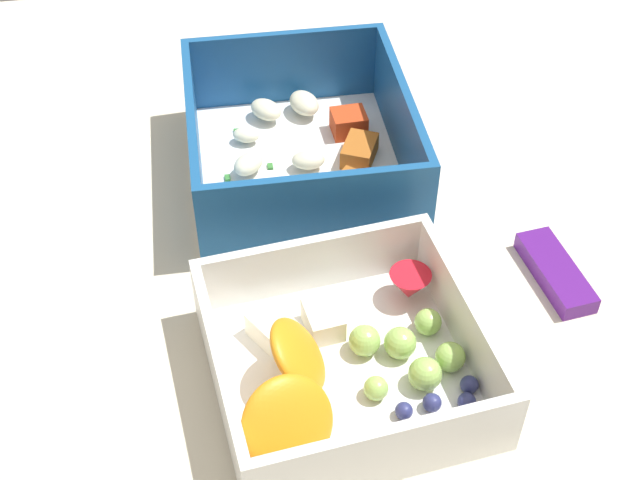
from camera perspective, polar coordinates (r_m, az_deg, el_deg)
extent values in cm
cube|color=beige|center=(57.50, 1.41, -2.55)|extent=(80.00, 80.00, 2.00)
cube|color=white|center=(63.94, -1.32, 4.79)|extent=(17.86, 15.69, 0.60)
cube|color=#19518C|center=(68.89, -2.36, 11.40)|extent=(0.71, 15.57, 6.03)
cube|color=#19518C|center=(55.33, -0.16, 1.88)|extent=(0.71, 15.57, 6.03)
cube|color=#19518C|center=(63.07, 5.44, 7.75)|extent=(16.56, 0.71, 6.03)
cube|color=#19518C|center=(61.60, -8.33, 6.45)|extent=(16.56, 0.71, 6.03)
ellipsoid|color=beige|center=(62.83, -0.78, 5.32)|extent=(1.88, 2.55, 1.21)
ellipsoid|color=beige|center=(67.75, -3.60, 8.61)|extent=(3.32, 3.18, 1.36)
ellipsoid|color=beige|center=(62.63, -4.76, 5.05)|extent=(3.08, 3.04, 1.27)
ellipsoid|color=beige|center=(68.19, -1.14, 9.04)|extent=(3.48, 2.94, 1.48)
ellipsoid|color=beige|center=(65.65, -4.91, 6.94)|extent=(1.92, 2.33, 1.01)
ellipsoid|color=beige|center=(59.93, -2.19, 3.12)|extent=(2.56, 3.09, 1.33)
cube|color=red|center=(66.39, 1.91, 7.76)|extent=(2.42, 2.66, 1.77)
cube|color=#AD5B1E|center=(63.91, 2.63, 5.92)|extent=(3.82, 3.34, 1.48)
cube|color=#AD5B1E|center=(60.79, 2.71, 3.50)|extent=(3.60, 3.79, 1.37)
cube|color=#387A33|center=(62.05, -3.25, 3.75)|extent=(0.60, 0.40, 0.20)
cube|color=#387A33|center=(63.54, -3.31, 4.88)|extent=(0.60, 0.40, 0.20)
cube|color=#387A33|center=(60.45, -5.03, 2.34)|extent=(0.60, 0.40, 0.20)
cube|color=#387A33|center=(60.76, -3.76, 2.69)|extent=(0.60, 0.40, 0.20)
cube|color=#387A33|center=(67.07, -5.56, 7.15)|extent=(0.60, 0.40, 0.20)
cube|color=#387A33|center=(62.79, -6.14, 4.11)|extent=(0.60, 0.40, 0.20)
cube|color=white|center=(50.80, 1.68, -8.80)|extent=(16.24, 16.64, 0.60)
cube|color=white|center=(53.39, -0.49, -1.53)|extent=(2.37, 14.99, 4.08)
cube|color=white|center=(45.16, 4.44, -13.80)|extent=(2.37, 14.99, 4.08)
cube|color=white|center=(50.89, 9.55, -5.31)|extent=(13.35, 2.17, 4.08)
cube|color=white|center=(48.02, -6.61, -8.96)|extent=(13.35, 2.17, 4.08)
ellipsoid|color=orange|center=(48.21, -1.46, -7.64)|extent=(5.01, 4.41, 4.51)
ellipsoid|color=orange|center=(45.34, -2.14, -12.07)|extent=(6.13, 6.54, 4.93)
cube|color=#F4EACC|center=(51.86, 0.21, -5.30)|extent=(3.01, 2.42, 1.65)
cube|color=#F4EACC|center=(51.47, -3.15, -5.89)|extent=(3.46, 3.23, 1.67)
sphere|color=#9ECC60|center=(49.51, 6.97, -8.79)|extent=(1.94, 1.94, 1.94)
sphere|color=#9ECC60|center=(50.76, 5.32, -6.80)|extent=(1.92, 1.92, 1.92)
sphere|color=#9ECC60|center=(52.16, 7.16, -5.40)|extent=(1.64, 1.64, 1.64)
sphere|color=#9ECC60|center=(49.03, 4.01, -9.73)|extent=(1.41, 1.41, 1.41)
sphere|color=#9ECC60|center=(50.82, 3.50, -6.59)|extent=(1.89, 1.89, 1.89)
sphere|color=#9ECC60|center=(50.56, 8.62, -7.66)|extent=(1.77, 1.77, 1.77)
cone|color=red|center=(53.68, 5.94, -3.05)|extent=(2.61, 2.61, 2.09)
sphere|color=navy|center=(47.86, 7.96, -12.69)|extent=(0.94, 0.94, 0.94)
sphere|color=navy|center=(48.93, 7.43, -10.63)|extent=(1.08, 1.08, 1.08)
sphere|color=navy|center=(49.97, 9.85, -9.42)|extent=(1.06, 1.06, 1.06)
sphere|color=navy|center=(47.81, 6.18, -12.50)|extent=(0.96, 0.96, 0.96)
sphere|color=navy|center=(49.27, 9.69, -10.50)|extent=(1.04, 1.04, 1.04)
sphere|color=navy|center=(48.48, 5.57, -11.19)|extent=(1.01, 1.01, 1.01)
cube|color=#51197A|center=(57.71, 15.31, -2.06)|extent=(7.25, 3.28, 1.20)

